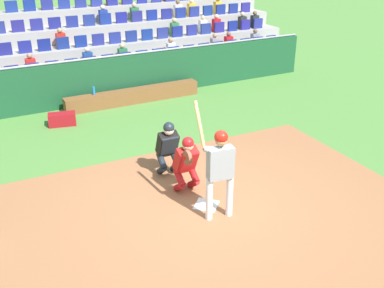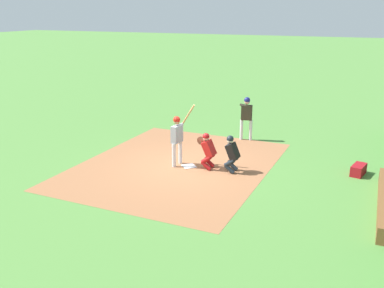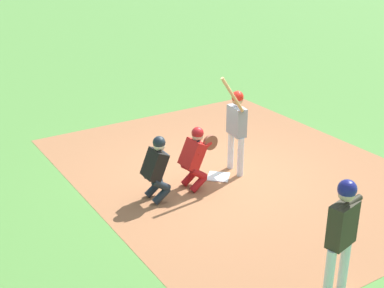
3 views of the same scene
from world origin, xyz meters
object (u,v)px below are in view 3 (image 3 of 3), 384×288
(home_plate_marker, at_px, (218,177))
(catcher_crouching, at_px, (195,155))
(on_deck_batter, at_px, (342,228))
(batter_at_plate, at_px, (237,123))
(home_plate_umpire, at_px, (157,166))

(home_plate_marker, relative_size, catcher_crouching, 0.34)
(catcher_crouching, height_order, on_deck_batter, on_deck_batter)
(home_plate_marker, distance_m, batter_at_plate, 1.18)
(catcher_crouching, distance_m, home_plate_umpire, 0.87)
(home_plate_umpire, bearing_deg, on_deck_batter, 9.31)
(catcher_crouching, bearing_deg, on_deck_batter, -3.58)
(home_plate_marker, bearing_deg, home_plate_umpire, -85.82)
(home_plate_marker, xyz_separation_m, on_deck_batter, (3.95, -0.89, 1.11))
(batter_at_plate, relative_size, catcher_crouching, 1.71)
(on_deck_batter, bearing_deg, catcher_crouching, 176.42)
(home_plate_umpire, relative_size, on_deck_batter, 0.70)
(home_plate_marker, relative_size, batter_at_plate, 0.20)
(catcher_crouching, bearing_deg, batter_at_plate, 96.04)
(batter_at_plate, relative_size, on_deck_batter, 1.20)
(home_plate_marker, height_order, on_deck_batter, on_deck_batter)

